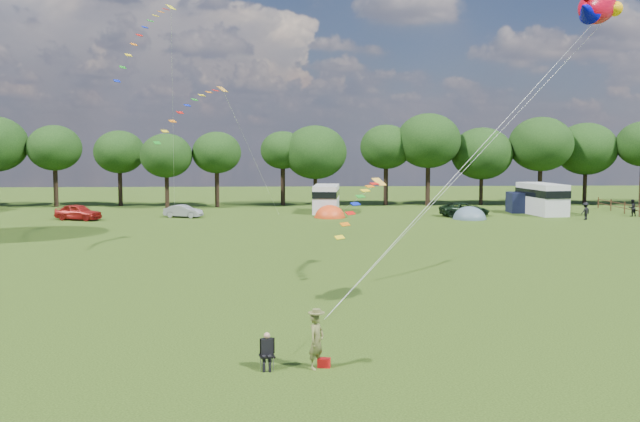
{
  "coord_description": "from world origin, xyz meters",
  "views": [
    {
      "loc": [
        -1.49,
        -23.79,
        7.09
      ],
      "look_at": [
        0.0,
        8.0,
        4.0
      ],
      "focal_mm": 40.0,
      "sensor_mm": 36.0,
      "label": 1
    }
  ],
  "objects_px": {
    "car_d": "(465,209)",
    "walker_a": "(632,208)",
    "campervan_d": "(542,198)",
    "car_b": "(183,211)",
    "tent_greyblue": "(469,219)",
    "camp_chair": "(267,347)",
    "fish_kite": "(595,6)",
    "campervan_c": "(326,198)",
    "kite_flyer": "(316,341)",
    "car_a": "(78,212)",
    "tent_orange": "(330,217)",
    "walker_b": "(585,211)"
  },
  "relations": [
    {
      "from": "camp_chair",
      "to": "walker_a",
      "type": "relative_size",
      "value": 0.71
    },
    {
      "from": "fish_kite",
      "to": "campervan_c",
      "type": "bearing_deg",
      "value": 48.89
    },
    {
      "from": "campervan_d",
      "to": "camp_chair",
      "type": "xyz_separation_m",
      "value": [
        -25.71,
        -46.82,
        -0.93
      ]
    },
    {
      "from": "kite_flyer",
      "to": "car_a",
      "type": "bearing_deg",
      "value": 59.88
    },
    {
      "from": "car_a",
      "to": "tent_orange",
      "type": "height_order",
      "value": "car_a"
    },
    {
      "from": "campervan_d",
      "to": "kite_flyer",
      "type": "height_order",
      "value": "campervan_d"
    },
    {
      "from": "car_d",
      "to": "walker_a",
      "type": "relative_size",
      "value": 2.93
    },
    {
      "from": "tent_orange",
      "to": "fish_kite",
      "type": "bearing_deg",
      "value": -79.52
    },
    {
      "from": "car_a",
      "to": "car_b",
      "type": "relative_size",
      "value": 1.31
    },
    {
      "from": "campervan_d",
      "to": "car_a",
      "type": "bearing_deg",
      "value": 85.52
    },
    {
      "from": "car_d",
      "to": "camp_chair",
      "type": "bearing_deg",
      "value": 153.35
    },
    {
      "from": "tent_greyblue",
      "to": "car_d",
      "type": "bearing_deg",
      "value": 86.26
    },
    {
      "from": "walker_a",
      "to": "tent_greyblue",
      "type": "bearing_deg",
      "value": -8.48
    },
    {
      "from": "car_a",
      "to": "campervan_c",
      "type": "distance_m",
      "value": 23.73
    },
    {
      "from": "kite_flyer",
      "to": "fish_kite",
      "type": "distance_m",
      "value": 16.13
    },
    {
      "from": "car_b",
      "to": "fish_kite",
      "type": "bearing_deg",
      "value": -135.75
    },
    {
      "from": "car_d",
      "to": "campervan_c",
      "type": "distance_m",
      "value": 13.74
    },
    {
      "from": "car_b",
      "to": "tent_greyblue",
      "type": "relative_size",
      "value": 0.98
    },
    {
      "from": "tent_orange",
      "to": "camp_chair",
      "type": "xyz_separation_m",
      "value": [
        -4.69,
        -44.78,
        0.67
      ]
    },
    {
      "from": "camp_chair",
      "to": "walker_b",
      "type": "bearing_deg",
      "value": 46.24
    },
    {
      "from": "tent_greyblue",
      "to": "walker_b",
      "type": "relative_size",
      "value": 2.11
    },
    {
      "from": "kite_flyer",
      "to": "campervan_c",
      "type": "bearing_deg",
      "value": 31.86
    },
    {
      "from": "campervan_c",
      "to": "tent_orange",
      "type": "xyz_separation_m",
      "value": [
        0.08,
        -4.76,
        -1.47
      ]
    },
    {
      "from": "walker_a",
      "to": "walker_b",
      "type": "bearing_deg",
      "value": 11.86
    },
    {
      "from": "tent_greyblue",
      "to": "camp_chair",
      "type": "distance_m",
      "value": 46.25
    },
    {
      "from": "car_a",
      "to": "car_d",
      "type": "bearing_deg",
      "value": -66.48
    },
    {
      "from": "car_b",
      "to": "car_d",
      "type": "distance_m",
      "value": 26.78
    },
    {
      "from": "car_b",
      "to": "walker_b",
      "type": "height_order",
      "value": "walker_b"
    },
    {
      "from": "tent_greyblue",
      "to": "kite_flyer",
      "type": "distance_m",
      "value": 45.76
    },
    {
      "from": "kite_flyer",
      "to": "walker_b",
      "type": "height_order",
      "value": "kite_flyer"
    },
    {
      "from": "campervan_c",
      "to": "tent_greyblue",
      "type": "xyz_separation_m",
      "value": [
        12.89,
        -6.73,
        -1.47
      ]
    },
    {
      "from": "camp_chair",
      "to": "campervan_c",
      "type": "bearing_deg",
      "value": 74.74
    },
    {
      "from": "kite_flyer",
      "to": "walker_b",
      "type": "relative_size",
      "value": 1.09
    },
    {
      "from": "camp_chair",
      "to": "walker_a",
      "type": "height_order",
      "value": "walker_a"
    },
    {
      "from": "campervan_d",
      "to": "car_b",
      "type": "bearing_deg",
      "value": 83.58
    },
    {
      "from": "car_b",
      "to": "car_d",
      "type": "xyz_separation_m",
      "value": [
        26.78,
        -0.14,
        0.06
      ]
    },
    {
      "from": "car_b",
      "to": "car_a",
      "type": "bearing_deg",
      "value": 118.09
    },
    {
      "from": "car_d",
      "to": "walker_a",
      "type": "bearing_deg",
      "value": -98.41
    },
    {
      "from": "walker_b",
      "to": "walker_a",
      "type": "bearing_deg",
      "value": 175.11
    },
    {
      "from": "car_d",
      "to": "walker_b",
      "type": "relative_size",
      "value": 2.97
    },
    {
      "from": "fish_kite",
      "to": "walker_b",
      "type": "height_order",
      "value": "fish_kite"
    },
    {
      "from": "car_d",
      "to": "fish_kite",
      "type": "height_order",
      "value": "fish_kite"
    },
    {
      "from": "car_d",
      "to": "tent_orange",
      "type": "distance_m",
      "value": 13.0
    },
    {
      "from": "car_b",
      "to": "campervan_c",
      "type": "bearing_deg",
      "value": -56.73
    },
    {
      "from": "tent_greyblue",
      "to": "tent_orange",
      "type": "bearing_deg",
      "value": 171.25
    },
    {
      "from": "fish_kite",
      "to": "walker_a",
      "type": "distance_m",
      "value": 46.67
    },
    {
      "from": "car_b",
      "to": "kite_flyer",
      "type": "xyz_separation_m",
      "value": [
        10.67,
        -45.54,
        0.29
      ]
    },
    {
      "from": "car_b",
      "to": "tent_orange",
      "type": "height_order",
      "value": "car_b"
    },
    {
      "from": "car_b",
      "to": "campervan_d",
      "type": "distance_m",
      "value": 34.88
    },
    {
      "from": "walker_a",
      "to": "campervan_d",
      "type": "bearing_deg",
      "value": -30.74
    }
  ]
}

